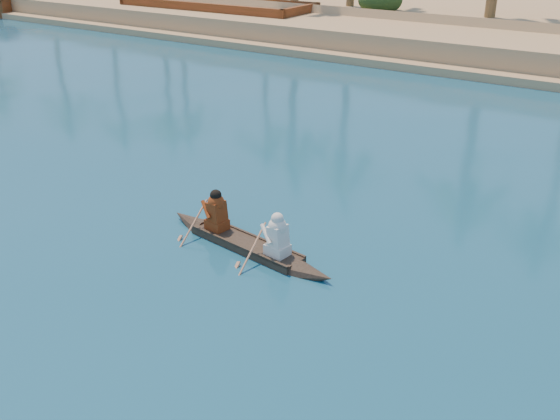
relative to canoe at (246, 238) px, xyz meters
The scene contains 4 objects.
sandy_embankment 43.10m from the canoe, 100.70° to the left, with size 150.00×51.00×1.50m.
shrub_cluster 28.14m from the canoe, 106.53° to the left, with size 100.00×6.00×2.40m, color #1C3714, non-canonical shape.
canoe is the anchor object (origin of this frame).
barge_mid 29.59m from the canoe, 130.61° to the left, with size 12.73×4.58×2.10m.
Camera 1 is at (15.04, -4.57, 6.20)m, focal length 40.00 mm.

